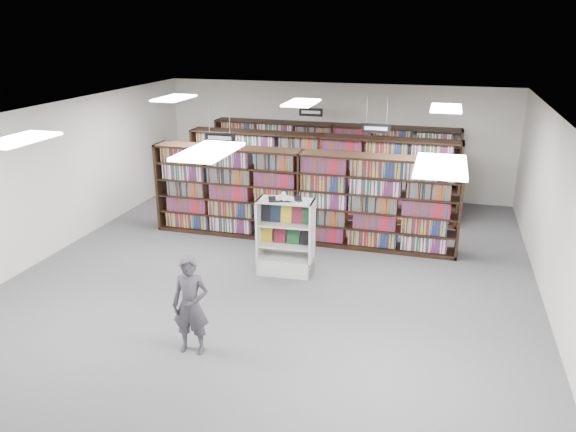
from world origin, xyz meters
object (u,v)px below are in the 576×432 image
(bookshelf_row_near, at_px, (301,197))
(open_book, at_px, (285,198))
(endcap_display, at_px, (286,249))
(shopper, at_px, (191,305))

(bookshelf_row_near, height_order, open_book, bookshelf_row_near)
(bookshelf_row_near, relative_size, open_book, 9.56)
(bookshelf_row_near, bearing_deg, endcap_display, -84.85)
(open_book, distance_m, shopper, 3.32)
(open_book, bearing_deg, endcap_display, -4.28)
(endcap_display, height_order, open_book, open_book)
(endcap_display, distance_m, shopper, 3.24)
(open_book, relative_size, shopper, 0.47)
(endcap_display, distance_m, open_book, 1.06)
(endcap_display, bearing_deg, open_book, -167.75)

